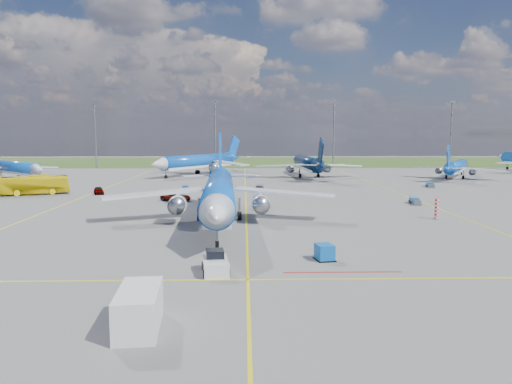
{
  "coord_description": "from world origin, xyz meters",
  "views": [
    {
      "loc": [
        -0.26,
        -58.71,
        11.6
      ],
      "look_at": [
        1.28,
        6.23,
        4.0
      ],
      "focal_mm": 35.0,
      "sensor_mm": 36.0,
      "label": 1
    }
  ],
  "objects_px": {
    "bg_jet_nnw": "(199,175)",
    "main_airliner": "(219,224)",
    "pushback_tug": "(215,264)",
    "service_car_a": "(99,190)",
    "baggage_tug_e": "(430,185)",
    "baggage_tug_c": "(185,189)",
    "warning_post": "(437,208)",
    "service_van": "(139,309)",
    "bg_jet_nw": "(14,180)",
    "service_car_c": "(259,188)",
    "service_car_b": "(176,197)",
    "uld_container": "(325,252)",
    "baggage_tug_w": "(415,201)",
    "bg_jet_n": "(307,177)",
    "bg_jet_ne": "(456,178)",
    "apron_bus": "(32,185)"
  },
  "relations": [
    {
      "from": "uld_container",
      "to": "baggage_tug_w",
      "type": "distance_m",
      "value": 42.22
    },
    {
      "from": "warning_post",
      "to": "service_car_c",
      "type": "relative_size",
      "value": 0.74
    },
    {
      "from": "apron_bus",
      "to": "baggage_tug_c",
      "type": "bearing_deg",
      "value": -100.31
    },
    {
      "from": "apron_bus",
      "to": "pushback_tug",
      "type": "bearing_deg",
      "value": -167.1
    },
    {
      "from": "pushback_tug",
      "to": "main_airliner",
      "type": "bearing_deg",
      "value": 85.13
    },
    {
      "from": "bg_jet_ne",
      "to": "baggage_tug_w",
      "type": "height_order",
      "value": "bg_jet_ne"
    },
    {
      "from": "bg_jet_nnw",
      "to": "main_airliner",
      "type": "height_order",
      "value": "main_airliner"
    },
    {
      "from": "main_airliner",
      "to": "baggage_tug_w",
      "type": "distance_m",
      "value": 36.35
    },
    {
      "from": "main_airliner",
      "to": "bg_jet_nw",
      "type": "bearing_deg",
      "value": 129.0
    },
    {
      "from": "main_airliner",
      "to": "baggage_tug_c",
      "type": "xyz_separation_m",
      "value": [
        -8.86,
        38.01,
        0.45
      ]
    },
    {
      "from": "bg_jet_ne",
      "to": "baggage_tug_c",
      "type": "bearing_deg",
      "value": 53.09
    },
    {
      "from": "warning_post",
      "to": "uld_container",
      "type": "relative_size",
      "value": 1.64
    },
    {
      "from": "uld_container",
      "to": "bg_jet_nw",
      "type": "bearing_deg",
      "value": 117.93
    },
    {
      "from": "uld_container",
      "to": "baggage_tug_w",
      "type": "height_order",
      "value": "uld_container"
    },
    {
      "from": "warning_post",
      "to": "service_car_b",
      "type": "relative_size",
      "value": 0.56
    },
    {
      "from": "bg_jet_nnw",
      "to": "warning_post",
      "type": "bearing_deg",
      "value": -30.11
    },
    {
      "from": "service_car_a",
      "to": "baggage_tug_e",
      "type": "xyz_separation_m",
      "value": [
        68.78,
        10.92,
        -0.25
      ]
    },
    {
      "from": "bg_jet_n",
      "to": "baggage_tug_e",
      "type": "relative_size",
      "value": 8.74
    },
    {
      "from": "bg_jet_nnw",
      "to": "service_car_a",
      "type": "relative_size",
      "value": 9.98
    },
    {
      "from": "service_van",
      "to": "service_car_b",
      "type": "relative_size",
      "value": 1.02
    },
    {
      "from": "apron_bus",
      "to": "service_car_c",
      "type": "height_order",
      "value": "apron_bus"
    },
    {
      "from": "service_van",
      "to": "bg_jet_nw",
      "type": "bearing_deg",
      "value": 113.39
    },
    {
      "from": "bg_jet_nnw",
      "to": "baggage_tug_c",
      "type": "bearing_deg",
      "value": -56.63
    },
    {
      "from": "bg_jet_nw",
      "to": "service_van",
      "type": "bearing_deg",
      "value": -109.0
    },
    {
      "from": "service_car_a",
      "to": "service_car_c",
      "type": "distance_m",
      "value": 31.36
    },
    {
      "from": "main_airliner",
      "to": "service_car_b",
      "type": "distance_m",
      "value": 23.86
    },
    {
      "from": "uld_container",
      "to": "baggage_tug_c",
      "type": "distance_m",
      "value": 60.05
    },
    {
      "from": "uld_container",
      "to": "warning_post",
      "type": "bearing_deg",
      "value": 38.39
    },
    {
      "from": "bg_jet_ne",
      "to": "uld_container",
      "type": "bearing_deg",
      "value": 90.96
    },
    {
      "from": "service_car_c",
      "to": "service_car_a",
      "type": "bearing_deg",
      "value": -160.87
    },
    {
      "from": "service_car_c",
      "to": "baggage_tug_c",
      "type": "relative_size",
      "value": 0.92
    },
    {
      "from": "warning_post",
      "to": "service_car_a",
      "type": "distance_m",
      "value": 61.97
    },
    {
      "from": "bg_jet_ne",
      "to": "baggage_tug_w",
      "type": "bearing_deg",
      "value": 91.05
    },
    {
      "from": "service_car_b",
      "to": "service_car_a",
      "type": "bearing_deg",
      "value": 85.42
    },
    {
      "from": "bg_jet_nw",
      "to": "uld_container",
      "type": "height_order",
      "value": "bg_jet_nw"
    },
    {
      "from": "bg_jet_n",
      "to": "apron_bus",
      "type": "height_order",
      "value": "bg_jet_n"
    },
    {
      "from": "main_airliner",
      "to": "baggage_tug_c",
      "type": "relative_size",
      "value": 10.01
    },
    {
      "from": "service_car_a",
      "to": "baggage_tug_e",
      "type": "height_order",
      "value": "service_car_a"
    },
    {
      "from": "warning_post",
      "to": "service_car_c",
      "type": "height_order",
      "value": "warning_post"
    },
    {
      "from": "bg_jet_nnw",
      "to": "pushback_tug",
      "type": "height_order",
      "value": "bg_jet_nnw"
    },
    {
      "from": "warning_post",
      "to": "baggage_tug_w",
      "type": "distance_m",
      "value": 14.97
    },
    {
      "from": "main_airliner",
      "to": "service_car_b",
      "type": "relative_size",
      "value": 8.13
    },
    {
      "from": "bg_jet_nnw",
      "to": "main_airliner",
      "type": "distance_m",
      "value": 78.36
    },
    {
      "from": "uld_container",
      "to": "service_van",
      "type": "height_order",
      "value": "service_van"
    },
    {
      "from": "bg_jet_nnw",
      "to": "main_airliner",
      "type": "bearing_deg",
      "value": -50.71
    },
    {
      "from": "apron_bus",
      "to": "service_car_c",
      "type": "bearing_deg",
      "value": -105.92
    },
    {
      "from": "service_car_c",
      "to": "baggage_tug_e",
      "type": "distance_m",
      "value": 38.31
    },
    {
      "from": "uld_container",
      "to": "baggage_tug_e",
      "type": "distance_m",
      "value": 70.68
    },
    {
      "from": "pushback_tug",
      "to": "baggage_tug_c",
      "type": "distance_m",
      "value": 61.58
    },
    {
      "from": "bg_jet_n",
      "to": "bg_jet_ne",
      "type": "distance_m",
      "value": 38.99
    }
  ]
}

